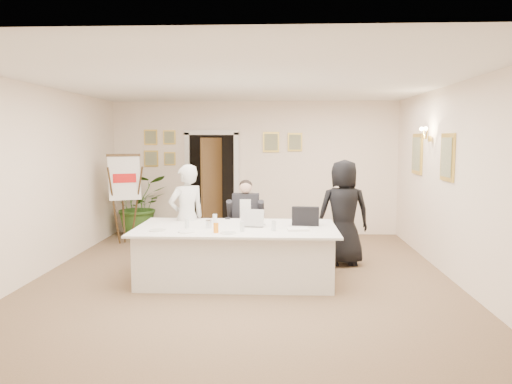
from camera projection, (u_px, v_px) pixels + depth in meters
The scene contains 28 objects.
floor at pixel (243, 279), 7.21m from camera, with size 7.00×7.00×0.00m, color brown.
ceiling at pixel (242, 82), 6.92m from camera, with size 6.00×7.00×0.02m, color white.
wall_back at pixel (254, 168), 10.54m from camera, with size 6.00×0.10×2.80m, color white.
wall_front at pixel (208, 225), 3.59m from camera, with size 6.00×0.10×2.80m, color white.
wall_left at pixel (36, 182), 7.20m from camera, with size 0.10×7.00×2.80m, color white.
wall_right at pixel (458, 183), 6.93m from camera, with size 0.10×7.00×2.80m, color white.
doorway at pixel (212, 186), 10.44m from camera, with size 1.14×0.86×2.20m.
pictures_back_wall at pixel (217, 147), 10.50m from camera, with size 3.40×0.06×0.80m, color gold, non-canonical shape.
pictures_right_wall at pixel (430, 155), 8.09m from camera, with size 0.06×2.20×0.80m, color gold, non-canonical shape.
wall_sconce at pixel (427, 134), 8.05m from camera, with size 0.20×0.30×0.24m, color gold, non-canonical shape.
conference_table at pixel (236, 253), 7.11m from camera, with size 2.83×1.51×0.78m.
seated_man at pixel (246, 221), 8.14m from camera, with size 0.59×0.63×1.37m, color black, non-canonical shape.
flip_chart at pixel (124, 204), 9.52m from camera, with size 0.61×0.49×1.70m.
standing_man at pixel (187, 217), 7.66m from camera, with size 0.59×0.39×1.63m, color silver.
standing_woman at pixel (343, 213), 7.95m from camera, with size 0.83×0.54×1.69m, color black.
potted_palm at pixel (139, 205), 10.43m from camera, with size 1.15×1.00×1.28m, color #335E1F.
laptop at pixel (253, 216), 7.14m from camera, with size 0.33×0.35×0.28m, color #B7BABC, non-canonical shape.
laptop_bag at pixel (305, 216), 7.17m from camera, with size 0.39×0.11×0.27m, color black.
paper_stack at pixel (298, 229), 6.80m from camera, with size 0.29×0.20×0.03m, color white.
plate_left at pixel (158, 230), 6.76m from camera, with size 0.23×0.23×0.01m, color white.
plate_mid at pixel (187, 232), 6.66m from camera, with size 0.24×0.24×0.01m, color white.
plate_near at pixel (228, 233), 6.57m from camera, with size 0.21×0.21×0.01m, color white.
glass_a at pixel (187, 223), 6.97m from camera, with size 0.06×0.06×0.14m, color silver.
glass_b at pixel (242, 226), 6.72m from camera, with size 0.06×0.06×0.14m, color silver.
glass_c at pixel (274, 226), 6.76m from camera, with size 0.06×0.06×0.14m, color silver.
glass_d at pixel (215, 219), 7.35m from camera, with size 0.07×0.07×0.14m, color silver.
oj_glass at pixel (216, 228), 6.62m from camera, with size 0.07×0.07×0.13m, color orange.
steel_jug at pixel (209, 224), 6.98m from camera, with size 0.08×0.08×0.11m, color silver.
Camera 1 is at (0.51, -7.02, 2.02)m, focal length 35.00 mm.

